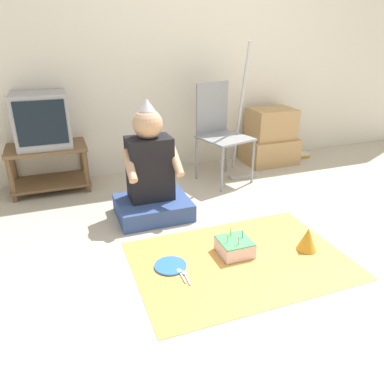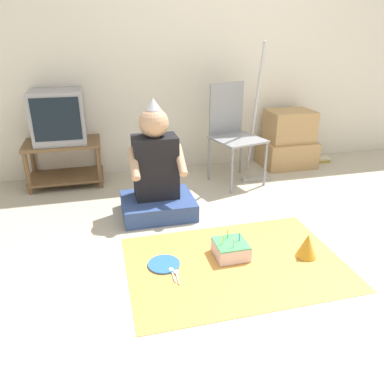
{
  "view_description": "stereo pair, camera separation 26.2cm",
  "coord_description": "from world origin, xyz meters",
  "views": [
    {
      "loc": [
        -1.48,
        -1.74,
        1.41
      ],
      "look_at": [
        -0.64,
        0.51,
        0.35
      ],
      "focal_mm": 35.0,
      "sensor_mm": 36.0,
      "label": 1
    },
    {
      "loc": [
        -1.23,
        -1.81,
        1.41
      ],
      "look_at": [
        -0.64,
        0.51,
        0.35
      ],
      "focal_mm": 35.0,
      "sensor_mm": 36.0,
      "label": 2
    }
  ],
  "objects": [
    {
      "name": "ground_plane",
      "position": [
        0.0,
        0.0,
        0.0
      ],
      "size": [
        16.0,
        16.0,
        0.0
      ],
      "primitive_type": "plane",
      "color": "#BCB29E"
    },
    {
      "name": "wall_back",
      "position": [
        0.0,
        2.03,
        1.27
      ],
      "size": [
        6.4,
        0.06,
        2.55
      ],
      "color": "silver",
      "rests_on": "ground_plane"
    },
    {
      "name": "tv_stand",
      "position": [
        -1.58,
        1.78,
        0.25
      ],
      "size": [
        0.69,
        0.43,
        0.42
      ],
      "color": "brown",
      "rests_on": "ground_plane"
    },
    {
      "name": "tv",
      "position": [
        -1.58,
        1.79,
        0.66
      ],
      "size": [
        0.46,
        0.4,
        0.47
      ],
      "color": "#99999E",
      "rests_on": "tv_stand"
    },
    {
      "name": "folding_chair",
      "position": [
        0.01,
        1.51,
        0.53
      ],
      "size": [
        0.52,
        0.53,
        0.94
      ],
      "color": "gray",
      "rests_on": "ground_plane"
    },
    {
      "name": "cardboard_box_stack",
      "position": [
        0.75,
        1.75,
        0.28
      ],
      "size": [
        0.56,
        0.43,
        0.61
      ],
      "color": "tan",
      "rests_on": "ground_plane"
    },
    {
      "name": "dust_mop",
      "position": [
        0.25,
        1.49,
        0.39
      ],
      "size": [
        0.28,
        0.28,
        1.3
      ],
      "color": "#B2ADA3",
      "rests_on": "ground_plane"
    },
    {
      "name": "book_pile",
      "position": [
        1.21,
        1.78,
        0.02
      ],
      "size": [
        0.2,
        0.15,
        0.05
      ],
      "color": "#A88933",
      "rests_on": "ground_plane"
    },
    {
      "name": "person_seated",
      "position": [
        -0.82,
        0.95,
        0.32
      ],
      "size": [
        0.57,
        0.47,
        0.93
      ],
      "color": "#334C8C",
      "rests_on": "ground_plane"
    },
    {
      "name": "party_cloth",
      "position": [
        -0.46,
        0.1,
        0.0
      ],
      "size": [
        1.39,
        0.96,
        0.01
      ],
      "color": "#EFA84C",
      "rests_on": "ground_plane"
    },
    {
      "name": "birthday_cake",
      "position": [
        -0.46,
        0.18,
        0.06
      ],
      "size": [
        0.21,
        0.21,
        0.17
      ],
      "color": "silver",
      "rests_on": "party_cloth"
    },
    {
      "name": "party_hat_blue",
      "position": [
        0.03,
        0.05,
        0.09
      ],
      "size": [
        0.14,
        0.14,
        0.17
      ],
      "color": "gold",
      "rests_on": "party_cloth"
    },
    {
      "name": "paper_plate",
      "position": [
        -0.91,
        0.19,
        0.01
      ],
      "size": [
        0.21,
        0.21,
        0.01
      ],
      "color": "blue",
      "rests_on": "party_cloth"
    },
    {
      "name": "plastic_spoon_near",
      "position": [
        -0.88,
        0.1,
        0.01
      ],
      "size": [
        0.04,
        0.15,
        0.01
      ],
      "color": "white",
      "rests_on": "party_cloth"
    },
    {
      "name": "plastic_spoon_far",
      "position": [
        -0.85,
        0.07,
        0.01
      ],
      "size": [
        0.04,
        0.15,
        0.01
      ],
      "color": "white",
      "rests_on": "party_cloth"
    }
  ]
}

